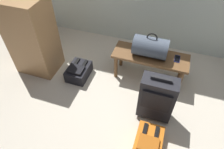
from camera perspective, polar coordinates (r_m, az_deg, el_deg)
ground_plane at (r=2.54m, az=5.28°, el=-12.20°), size 6.60×6.60×0.00m
bench at (r=2.76m, az=10.71°, el=4.33°), size 1.00×0.36×0.41m
duffel_bag_slate at (r=2.64m, az=10.79°, el=7.62°), size 0.44×0.26×0.34m
cell_phone at (r=2.75m, az=17.89°, el=4.24°), size 0.07×0.14×0.01m
suitcase_upright_charcoal at (r=2.33m, az=12.47°, el=-6.52°), size 0.39×0.22×0.67m
backpack_orange at (r=2.31m, az=10.18°, el=-18.32°), size 0.28×0.38×0.21m
backpack_dark at (r=2.95m, az=-9.38°, el=0.91°), size 0.28×0.38×0.21m
side_cabinet at (r=2.97m, az=-21.63°, el=9.91°), size 0.56×0.44×1.10m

